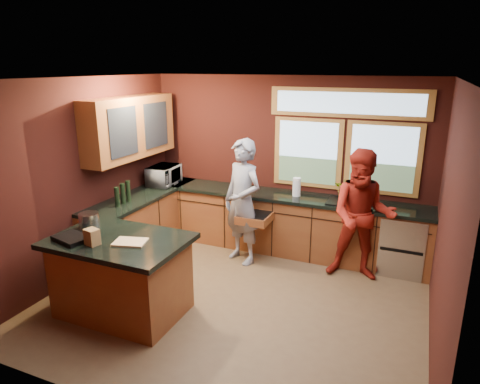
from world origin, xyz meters
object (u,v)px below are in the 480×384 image
Objects in this scene: person_grey at (243,202)px; person_red at (362,216)px; cutting_board at (130,242)px; stock_pot at (89,220)px; island at (122,275)px.

person_grey is 1.02× the size of person_red.
cutting_board is at bearing -81.37° from person_grey.
person_red is 5.16× the size of cutting_board.
stock_pot is (-0.75, 0.20, 0.08)m from cutting_board.
cutting_board is (-0.56, -1.90, 0.03)m from person_grey.
person_grey reaches higher than cutting_board.
person_grey is 7.72× the size of stock_pot.
cutting_board is (-2.24, -2.05, 0.05)m from person_red.
person_grey is at bearing 73.73° from cutting_board.
island is 0.52m from cutting_board.
island is 3.18m from person_red.
person_red is 3.03m from cutting_board.
stock_pot is at bearing -154.53° from person_red.
person_red is 7.53× the size of stock_pot.
person_red is (1.68, 0.14, -0.02)m from person_grey.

